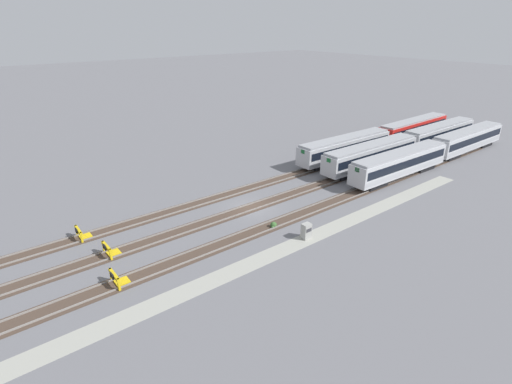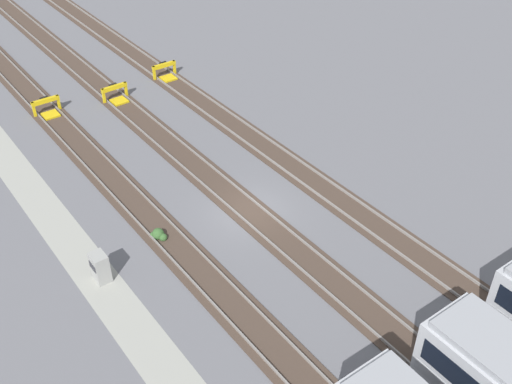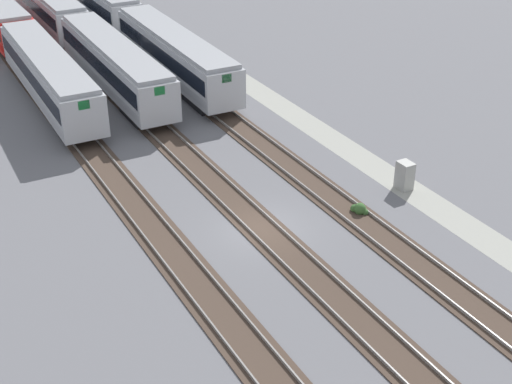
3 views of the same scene
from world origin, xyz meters
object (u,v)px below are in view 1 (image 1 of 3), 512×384
at_px(subway_car_back_row_leftmost, 371,155).
at_px(weed_clump, 274,225).
at_px(bumper_stop_near_inner_track, 110,250).
at_px(subway_car_front_row_centre, 400,163).
at_px(subway_car_front_row_right_inner, 439,134).
at_px(subway_car_front_row_leftmost, 468,140).
at_px(bumper_stop_nearest_track, 118,279).
at_px(subway_car_front_row_rightmost, 413,129).
at_px(electrical_cabinet, 306,231).
at_px(bumper_stop_middle_track, 82,234).
at_px(subway_car_front_row_left_inner, 345,147).

bearing_deg(subway_car_back_row_leftmost, weed_clump, -167.37).
distance_m(bumper_stop_near_inner_track, weed_clump, 16.16).
height_order(subway_car_front_row_centre, subway_car_front_row_right_inner, same).
relative_size(subway_car_front_row_leftmost, bumper_stop_nearest_track, 9.00).
xyz_separation_m(subway_car_front_row_centre, bumper_stop_near_inner_track, (-38.26, 4.76, -1.53)).
distance_m(subway_car_front_row_right_inner, subway_car_front_row_rightmost, 4.78).
xyz_separation_m(bumper_stop_nearest_track, electrical_cabinet, (17.38, -4.12, 0.29)).
relative_size(subway_car_front_row_right_inner, weed_clump, 19.58).
distance_m(bumper_stop_middle_track, weed_clump, 19.19).
distance_m(subway_car_front_row_right_inner, weed_clump, 42.32).
height_order(bumper_stop_nearest_track, bumper_stop_middle_track, same).
xyz_separation_m(subway_car_front_row_left_inner, subway_car_back_row_leftmost, (0.00, -4.77, 0.00)).
bearing_deg(subway_car_front_row_leftmost, weed_clump, -179.46).
distance_m(bumper_stop_near_inner_track, bumper_stop_middle_track, 4.91).
distance_m(subway_car_back_row_leftmost, electrical_cabinet, 23.71).
distance_m(bumper_stop_nearest_track, bumper_stop_near_inner_track, 4.92).
bearing_deg(subway_car_front_row_centre, subway_car_front_row_right_inner, 13.99).
relative_size(subway_car_back_row_leftmost, weed_clump, 19.60).
bearing_deg(subway_car_front_row_centre, bumper_stop_nearest_track, -179.93).
bearing_deg(electrical_cabinet, subway_car_front_row_centre, 10.75).
bearing_deg(weed_clump, subway_car_front_row_leftmost, 0.54).
bearing_deg(weed_clump, bumper_stop_near_inner_track, 161.33).
height_order(bumper_stop_middle_track, weed_clump, bumper_stop_middle_track).
height_order(subway_car_back_row_leftmost, electrical_cabinet, subway_car_back_row_leftmost).
height_order(subway_car_front_row_leftmost, subway_car_front_row_centre, same).
height_order(subway_car_front_row_left_inner, bumper_stop_middle_track, subway_car_front_row_left_inner).
bearing_deg(subway_car_front_row_right_inner, subway_car_front_row_centre, -166.01).
distance_m(bumper_stop_near_inner_track, electrical_cabinet, 18.60).
height_order(subway_car_front_row_centre, subway_car_back_row_leftmost, same).
distance_m(subway_car_front_row_leftmost, bumper_stop_middle_track, 59.33).
relative_size(subway_car_front_row_left_inner, bumper_stop_near_inner_track, 9.00).
relative_size(subway_car_front_row_rightmost, subway_car_back_row_leftmost, 1.00).
bearing_deg(bumper_stop_near_inner_track, subway_car_front_row_left_inner, 7.07).
bearing_deg(subway_car_back_row_leftmost, electrical_cabinet, -157.94).
bearing_deg(subway_car_front_row_leftmost, subway_car_front_row_centre, 179.95).
xyz_separation_m(subway_car_front_row_left_inner, subway_car_front_row_right_inner, (19.01, -4.76, 0.00)).
xyz_separation_m(bumper_stop_middle_track, weed_clump, (16.39, -9.97, -0.27)).
bearing_deg(subway_car_front_row_right_inner, subway_car_front_row_left_inner, 165.94).
bearing_deg(subway_car_front_row_leftmost, bumper_stop_middle_track, 170.72).
bearing_deg(subway_car_front_row_rightmost, subway_car_front_row_leftmost, -87.45).
bearing_deg(subway_car_back_row_leftmost, subway_car_front_row_leftmost, -13.90).
distance_m(subway_car_front_row_centre, bumper_stop_middle_track, 40.52).
relative_size(subway_car_front_row_rightmost, electrical_cabinet, 11.29).
height_order(subway_car_front_row_right_inner, subway_car_back_row_leftmost, same).
height_order(bumper_stop_near_inner_track, bumper_stop_middle_track, same).
bearing_deg(bumper_stop_nearest_track, subway_car_front_row_rightmost, 9.34).
bearing_deg(bumper_stop_near_inner_track, bumper_stop_middle_track, 102.75).
bearing_deg(bumper_stop_middle_track, subway_car_front_row_left_inner, -0.07).
xyz_separation_m(subway_car_front_row_left_inner, electrical_cabinet, (-21.95, -13.66, -1.24)).
xyz_separation_m(electrical_cabinet, weed_clump, (-1.01, 3.75, -0.56)).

